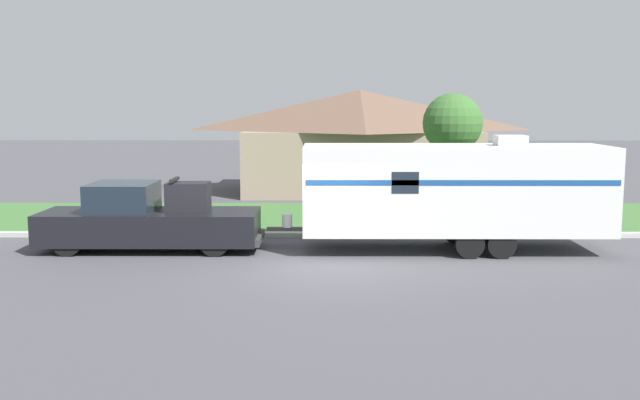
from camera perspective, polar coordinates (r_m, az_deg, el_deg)
ground_plane at (r=18.06m, az=0.18°, el=-5.18°), size 120.00×120.00×0.00m
curb_strip at (r=21.72m, az=0.21°, el=-2.78°), size 80.00×0.30×0.14m
lawn_strip at (r=25.33m, az=0.23°, el=-1.39°), size 80.00×7.00×0.03m
house_across_street at (r=32.79m, az=3.21°, el=4.90°), size 11.11×6.87×4.64m
pickup_truck at (r=20.27m, az=-13.61°, el=-1.59°), size 6.08×1.99×2.00m
travel_trailer at (r=19.88m, az=10.72°, el=0.88°), size 9.30×2.42×3.18m
mailbox at (r=22.49m, az=3.15°, el=-0.17°), size 0.48×0.20×1.23m
tree_in_yard at (r=25.07m, az=10.55°, el=5.99°), size 2.06×2.06×4.39m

